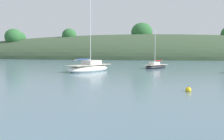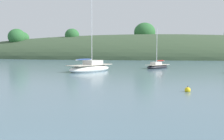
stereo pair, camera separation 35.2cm
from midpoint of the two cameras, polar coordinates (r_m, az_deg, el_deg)
The scene contains 4 objects.
far_shoreline_hill at distance 97.58m, azimuth 6.62°, elevation 2.39°, with size 150.00×36.00×20.28m.
sailboat_teal_outer at distance 47.12m, azimuth 9.26°, elevation 0.73°, with size 4.37×4.95×6.59m.
sailboat_navy_dinghy at distance 40.35m, azimuth -4.10°, elevation 0.39°, with size 6.05×8.18×10.44m.
mooring_buoy_outer at distance 21.88m, azimuth 15.30°, elevation -3.88°, with size 0.44×0.44×0.54m.
Camera 2 is at (4.13, -6.09, 3.15)m, focal length 45.82 mm.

